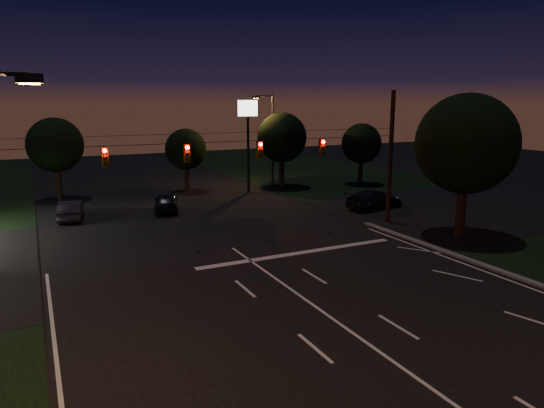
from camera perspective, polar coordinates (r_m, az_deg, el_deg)
ground at (r=16.73m, az=14.36°, el=-17.71°), size 140.00×140.00×0.00m
cross_street_right at (r=40.93m, az=21.16°, el=-0.50°), size 20.00×16.00×0.02m
stop_bar at (r=27.01m, az=3.28°, el=-5.76°), size 12.00×0.50×0.01m
utility_pole_right at (r=34.78m, az=13.39°, el=-2.08°), size 0.30×0.30×9.00m
signal_span at (r=27.74m, az=-5.59°, el=6.28°), size 24.00×0.40×1.56m
pole_sign_right at (r=44.61m, az=-2.85°, el=9.32°), size 1.80×0.30×8.40m
street_light_right_far at (r=47.83m, az=-0.21°, el=8.30°), size 2.20×0.35×9.00m
tree_right_near at (r=31.49m, az=21.69°, el=6.47°), size 6.00×6.00×8.76m
tree_far_b at (r=45.16m, az=-24.12°, el=6.28°), size 4.60×4.60×6.98m
tree_far_c at (r=45.99m, az=-10.12°, el=6.31°), size 3.80×3.80×5.86m
tree_far_d at (r=47.43m, az=1.11°, el=7.77°), size 4.80×4.80×7.30m
tree_far_e at (r=50.02m, az=10.41°, el=6.97°), size 4.00×4.00×6.18m
car_oncoming_a at (r=37.78m, az=-12.37°, el=0.20°), size 2.75×4.61×1.47m
car_oncoming_b at (r=37.23m, az=-22.60°, el=-0.66°), size 2.12×4.42×1.40m
car_cross at (r=38.83m, az=11.99°, el=0.54°), size 5.41×2.96×1.49m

